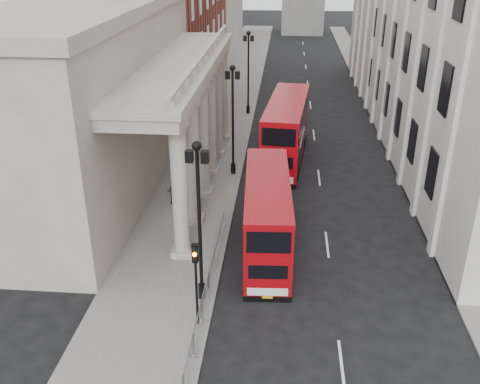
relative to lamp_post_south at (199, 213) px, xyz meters
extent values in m
plane|color=black|center=(0.60, -4.00, -4.91)|extent=(260.00, 260.00, 0.00)
cube|color=slate|center=(-2.40, 26.00, -4.85)|extent=(6.00, 140.00, 0.12)
cube|color=slate|center=(14.10, 26.00, -4.85)|extent=(3.00, 140.00, 0.12)
cube|color=slate|center=(0.55, 26.00, -4.84)|extent=(0.20, 140.00, 0.14)
cube|color=gray|center=(-9.90, 14.00, 1.09)|extent=(9.00, 28.00, 12.00)
cube|color=#60605E|center=(6.60, 88.00, -0.91)|extent=(8.00, 8.00, 8.00)
cylinder|color=black|center=(0.00, 0.00, -4.39)|extent=(0.36, 0.36, 0.80)
cylinder|color=black|center=(0.00, 0.00, -0.79)|extent=(0.18, 0.18, 8.00)
sphere|color=black|center=(0.00, 0.00, 3.31)|extent=(0.44, 0.44, 0.44)
cube|color=black|center=(0.35, 0.00, 2.81)|extent=(0.35, 0.35, 0.55)
cube|color=black|center=(-0.35, 0.00, 2.81)|extent=(0.35, 0.35, 0.55)
cylinder|color=black|center=(0.00, 16.00, -4.39)|extent=(0.36, 0.36, 0.80)
cylinder|color=black|center=(0.00, 16.00, -0.79)|extent=(0.18, 0.18, 8.00)
sphere|color=black|center=(0.00, 16.00, 3.31)|extent=(0.44, 0.44, 0.44)
cube|color=black|center=(0.35, 16.00, 2.81)|extent=(0.35, 0.35, 0.55)
cube|color=black|center=(-0.35, 16.00, 2.81)|extent=(0.35, 0.35, 0.55)
cylinder|color=black|center=(0.00, 32.00, -4.39)|extent=(0.36, 0.36, 0.80)
cylinder|color=black|center=(0.00, 32.00, -0.79)|extent=(0.18, 0.18, 8.00)
sphere|color=black|center=(0.00, 32.00, 3.31)|extent=(0.44, 0.44, 0.44)
cube|color=black|center=(0.35, 32.00, 2.81)|extent=(0.35, 0.35, 0.55)
cube|color=black|center=(-0.35, 32.00, 2.81)|extent=(0.35, 0.35, 0.55)
cylinder|color=black|center=(0.10, -2.00, -3.09)|extent=(0.12, 0.12, 3.40)
cube|color=black|center=(0.10, -2.00, -0.94)|extent=(0.28, 0.22, 0.90)
sphere|color=black|center=(0.10, -2.13, -0.64)|extent=(0.18, 0.18, 0.18)
sphere|color=orange|center=(0.10, -2.13, -0.94)|extent=(0.18, 0.18, 0.18)
sphere|color=black|center=(0.10, -2.13, -1.24)|extent=(0.18, 0.18, 0.18)
cube|color=gray|center=(0.25, -5.30, -4.24)|extent=(0.50, 2.30, 1.10)
cube|color=gray|center=(0.25, -2.95, -4.24)|extent=(0.50, 2.30, 1.10)
cube|color=gray|center=(0.25, -0.60, -4.24)|extent=(0.50, 2.30, 1.10)
cube|color=gray|center=(0.25, 1.75, -4.24)|extent=(0.50, 2.30, 1.10)
cube|color=gray|center=(0.25, 4.10, -4.24)|extent=(0.50, 2.30, 1.10)
cube|color=gray|center=(0.25, 6.45, -4.24)|extent=(0.50, 2.30, 1.10)
cube|color=#96060D|center=(3.01, 5.12, -3.61)|extent=(2.93, 10.24, 1.93)
cube|color=#96060D|center=(3.01, 5.12, -1.61)|extent=(2.93, 10.24, 1.69)
cube|color=#96060D|center=(3.01, 5.12, -0.64)|extent=(2.97, 10.28, 0.24)
cube|color=black|center=(3.01, 5.12, -4.74)|extent=(2.95, 10.24, 0.34)
cube|color=black|center=(3.01, 5.12, -3.37)|extent=(2.89, 8.32, 0.96)
cube|color=black|center=(3.01, 5.12, -1.51)|extent=(2.95, 9.67, 1.06)
cube|color=white|center=(3.27, 0.07, -4.28)|extent=(2.03, 0.16, 0.43)
cube|color=yellow|center=(3.27, 0.06, -4.60)|extent=(0.53, 0.07, 0.13)
cylinder|color=black|center=(2.10, 1.54, -4.43)|extent=(0.36, 0.98, 0.96)
cylinder|color=black|center=(4.28, 1.65, -4.43)|extent=(0.36, 0.98, 0.96)
cylinder|color=black|center=(1.80, 7.42, -4.43)|extent=(0.36, 0.98, 0.96)
cylinder|color=black|center=(3.98, 7.53, -4.43)|extent=(0.36, 0.98, 0.96)
cube|color=#A4070E|center=(3.98, 19.48, -3.43)|extent=(3.80, 11.74, 2.20)
cube|color=#A4070E|center=(3.98, 19.48, -1.15)|extent=(3.80, 11.74, 1.92)
cube|color=#A4070E|center=(3.98, 19.48, -0.05)|extent=(3.85, 11.78, 0.27)
cube|color=black|center=(3.98, 19.48, -4.72)|extent=(3.82, 11.74, 0.38)
cube|color=black|center=(3.98, 19.48, -3.15)|extent=(3.66, 9.56, 1.10)
cube|color=black|center=(3.98, 19.48, -1.04)|extent=(3.80, 11.09, 1.21)
cube|color=white|center=(3.44, 13.75, -4.20)|extent=(2.30, 0.28, 0.49)
cube|color=yellow|center=(3.44, 13.74, -4.56)|extent=(0.61, 0.10, 0.14)
cylinder|color=black|center=(2.37, 15.60, -4.36)|extent=(0.45, 1.13, 1.10)
cylinder|color=black|center=(4.84, 15.37, -4.36)|extent=(0.45, 1.13, 1.10)
cylinder|color=black|center=(2.99, 22.27, -4.36)|extent=(0.45, 1.13, 1.10)
cylinder|color=black|center=(5.46, 22.05, -4.36)|extent=(0.45, 1.13, 1.10)
imported|color=#222227|center=(-2.95, 10.68, -4.00)|extent=(0.61, 0.43, 1.58)
imported|color=black|center=(-3.55, 10.48, -3.93)|extent=(0.84, 0.65, 1.72)
imported|color=black|center=(-2.86, 13.83, -3.89)|extent=(1.04, 0.87, 1.81)
camera|label=1|loc=(3.78, -21.79, 11.41)|focal=40.00mm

